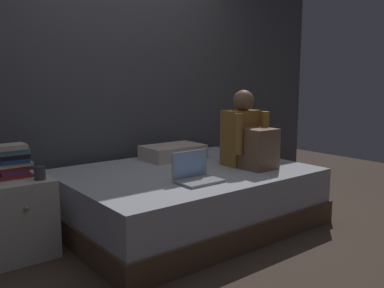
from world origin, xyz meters
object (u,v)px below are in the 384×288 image
at_px(bed, 186,197).
at_px(person_sitting, 248,138).
at_px(book_stack, 12,161).
at_px(pillow, 173,152).
at_px(mug, 40,173).
at_px(nightstand, 18,217).
at_px(laptop, 195,174).

distance_m(bed, person_sitting, 0.73).
xyz_separation_m(bed, person_sitting, (0.50, -0.22, 0.49)).
relative_size(person_sitting, book_stack, 2.71).
xyz_separation_m(bed, book_stack, (-1.30, 0.26, 0.43)).
xyz_separation_m(pillow, mug, (-1.36, -0.35, 0.06)).
relative_size(bed, book_stack, 8.28).
distance_m(nightstand, pillow, 1.53).
xyz_separation_m(laptop, mug, (-0.98, 0.46, 0.07)).
xyz_separation_m(book_stack, mug, (0.13, -0.17, -0.07)).
bearing_deg(book_stack, laptop, -29.59).
relative_size(bed, mug, 22.22).
relative_size(person_sitting, mug, 7.28).
height_order(nightstand, mug, mug).
bearing_deg(bed, person_sitting, -24.18).
bearing_deg(laptop, nightstand, 152.32).
distance_m(pillow, mug, 1.40).
xyz_separation_m(nightstand, mug, (0.13, -0.12, 0.32)).
distance_m(nightstand, laptop, 1.27).
distance_m(person_sitting, laptop, 0.73).
distance_m(bed, laptop, 0.50).
bearing_deg(laptop, pillow, 64.87).
distance_m(nightstand, mug, 0.36).
distance_m(nightstand, person_sitting, 1.90).
bearing_deg(mug, laptop, -25.24).
distance_m(bed, nightstand, 1.32).
bearing_deg(person_sitting, pillow, 114.60).
distance_m(bed, book_stack, 1.39).
height_order(bed, laptop, laptop).
bearing_deg(mug, person_sitting, -10.86).
xyz_separation_m(person_sitting, pillow, (-0.31, 0.67, -0.19)).
height_order(person_sitting, book_stack, person_sitting).
bearing_deg(bed, nightstand, 170.53).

